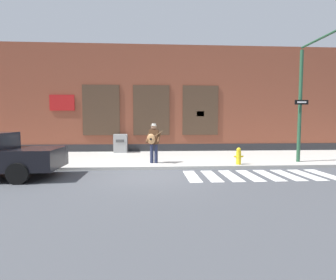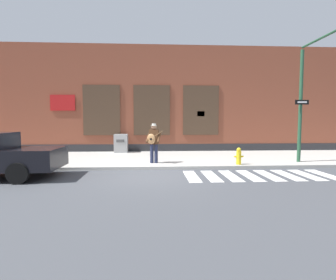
{
  "view_description": "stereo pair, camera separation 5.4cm",
  "coord_description": "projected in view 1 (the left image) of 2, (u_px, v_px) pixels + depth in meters",
  "views": [
    {
      "loc": [
        0.01,
        -9.1,
        1.92
      ],
      "look_at": [
        0.67,
        1.38,
        1.15
      ],
      "focal_mm": 28.0,
      "sensor_mm": 36.0,
      "label": 1
    },
    {
      "loc": [
        0.07,
        -9.1,
        1.92
      ],
      "look_at": [
        0.67,
        1.38,
        1.15
      ],
      "focal_mm": 28.0,
      "sensor_mm": 36.0,
      "label": 2
    }
  ],
  "objects": [
    {
      "name": "building_backdrop",
      "position": [
        151.0,
        102.0,
        17.32
      ],
      "size": [
        28.0,
        4.06,
        6.35
      ],
      "color": "brown",
      "rests_on": "ground"
    },
    {
      "name": "sidewalk",
      "position": [
        152.0,
        159.0,
        12.92
      ],
      "size": [
        28.0,
        5.32,
        0.13
      ],
      "color": "#ADAAA3",
      "rests_on": "ground"
    },
    {
      "name": "ground_plane",
      "position": [
        151.0,
        176.0,
        9.2
      ],
      "size": [
        160.0,
        160.0,
        0.0
      ],
      "primitive_type": "plane",
      "color": "#424449"
    },
    {
      "name": "fire_hydrant",
      "position": [
        239.0,
        156.0,
        10.81
      ],
      "size": [
        0.38,
        0.2,
        0.7
      ],
      "color": "gold",
      "rests_on": "sidewalk"
    },
    {
      "name": "utility_box",
      "position": [
        121.0,
        143.0,
        14.97
      ],
      "size": [
        0.76,
        0.62,
        1.04
      ],
      "color": "#9E9E9E",
      "rests_on": "sidewalk"
    },
    {
      "name": "busker",
      "position": [
        153.0,
        141.0,
        11.11
      ],
      "size": [
        0.72,
        0.62,
        1.69
      ],
      "color": "#1E233D",
      "rests_on": "sidewalk"
    },
    {
      "name": "traffic_light",
      "position": [
        320.0,
        76.0,
        10.02
      ],
      "size": [
        0.6,
        3.45,
        5.03
      ],
      "color": "#234C33",
      "rests_on": "sidewalk"
    },
    {
      "name": "crosswalk",
      "position": [
        259.0,
        175.0,
        9.21
      ],
      "size": [
        5.2,
        1.9,
        0.01
      ],
      "color": "silver",
      "rests_on": "ground"
    }
  ]
}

